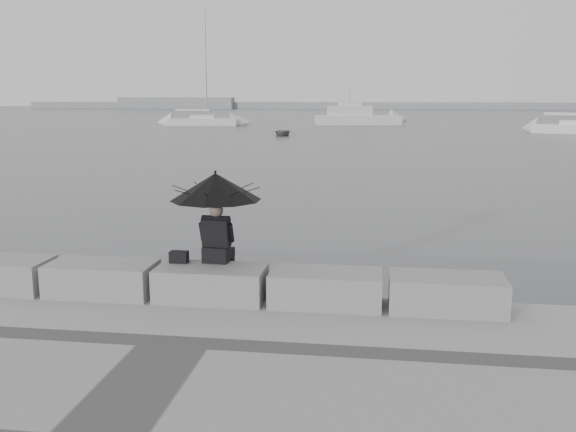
% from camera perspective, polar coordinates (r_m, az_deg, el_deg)
% --- Properties ---
extents(ground, '(360.00, 360.00, 0.00)m').
position_cam_1_polar(ground, '(10.23, -6.10, -9.29)').
color(ground, '#4C4F51').
rests_on(ground, ground).
extents(stone_block_left, '(1.60, 0.80, 0.50)m').
position_cam_1_polar(stone_block_left, '(10.15, -16.20, -5.39)').
color(stone_block_left, gray).
rests_on(stone_block_left, promenade).
extents(stone_block_centre, '(1.60, 0.80, 0.50)m').
position_cam_1_polar(stone_block_centre, '(9.58, -6.85, -5.98)').
color(stone_block_centre, gray).
rests_on(stone_block_centre, promenade).
extents(stone_block_right, '(1.60, 0.80, 0.50)m').
position_cam_1_polar(stone_block_right, '(9.30, 3.38, -6.44)').
color(stone_block_right, gray).
rests_on(stone_block_right, promenade).
extents(stone_block_far_right, '(1.60, 0.80, 0.50)m').
position_cam_1_polar(stone_block_far_right, '(9.32, 13.93, -6.71)').
color(stone_block_far_right, gray).
rests_on(stone_block_far_right, promenade).
extents(seated_person, '(1.37, 1.37, 1.39)m').
position_cam_1_polar(seated_person, '(9.62, -6.45, 1.95)').
color(seated_person, black).
rests_on(seated_person, stone_block_centre).
extents(bag, '(0.27, 0.16, 0.18)m').
position_cam_1_polar(bag, '(9.82, -9.67, -3.61)').
color(bag, black).
rests_on(bag, stone_block_centre).
extents(distant_landmass, '(180.00, 8.00, 2.80)m').
position_cam_1_polar(distant_landmass, '(164.18, 4.61, 9.79)').
color(distant_landmass, gray).
rests_on(distant_landmass, ground).
extents(sailboat_left, '(8.08, 3.59, 12.90)m').
position_cam_1_polar(sailboat_left, '(75.15, -7.59, 8.38)').
color(sailboat_left, white).
rests_on(sailboat_left, ground).
extents(sailboat_right, '(7.47, 5.60, 12.90)m').
position_cam_1_polar(sailboat_right, '(64.51, 24.21, 7.17)').
color(sailboat_right, white).
rests_on(sailboat_right, ground).
extents(motor_cruiser, '(10.38, 5.10, 4.50)m').
position_cam_1_polar(motor_cruiser, '(76.73, 6.23, 8.73)').
color(motor_cruiser, white).
rests_on(motor_cruiser, ground).
extents(dinghy, '(3.08, 1.36, 0.52)m').
position_cam_1_polar(dinghy, '(56.23, -0.52, 7.44)').
color(dinghy, gray).
rests_on(dinghy, ground).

